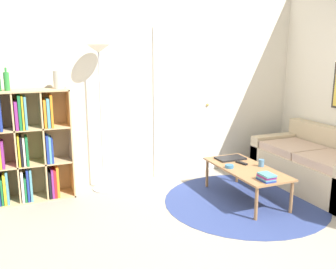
% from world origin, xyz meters
% --- Properties ---
extents(wall_back, '(7.58, 0.11, 2.60)m').
position_xyz_m(wall_back, '(0.03, 2.45, 1.29)').
color(wall_back, silver).
rests_on(wall_back, ground_plane).
extents(rug, '(1.88, 1.88, 0.01)m').
position_xyz_m(rug, '(0.79, 1.18, 0.00)').
color(rug, navy).
rests_on(rug, ground_plane).
extents(bookshelf, '(0.94, 0.34, 1.29)m').
position_xyz_m(bookshelf, '(-1.54, 2.23, 0.63)').
color(bookshelf, tan).
rests_on(bookshelf, ground_plane).
extents(floor_lamp, '(0.29, 0.29, 1.79)m').
position_xyz_m(floor_lamp, '(-0.64, 2.21, 1.47)').
color(floor_lamp, '#B7B7BC').
rests_on(floor_lamp, ground_plane).
extents(couch, '(0.82, 1.65, 0.75)m').
position_xyz_m(couch, '(1.92, 1.23, 0.27)').
color(couch, '#CCB793').
rests_on(couch, ground_plane).
extents(coffee_table, '(0.53, 1.14, 0.39)m').
position_xyz_m(coffee_table, '(0.83, 1.25, 0.35)').
color(coffee_table, '#996B42').
rests_on(coffee_table, ground_plane).
extents(laptop, '(0.36, 0.22, 0.02)m').
position_xyz_m(laptop, '(0.85, 1.63, 0.40)').
color(laptop, black).
rests_on(laptop, coffee_table).
extents(bowl, '(0.10, 0.10, 0.04)m').
position_xyz_m(bowl, '(0.65, 1.32, 0.40)').
color(bowl, teal).
rests_on(bowl, coffee_table).
extents(book_stack_on_table, '(0.14, 0.19, 0.08)m').
position_xyz_m(book_stack_on_table, '(0.77, 0.80, 0.43)').
color(book_stack_on_table, navy).
rests_on(book_stack_on_table, coffee_table).
extents(cup, '(0.06, 0.06, 0.09)m').
position_xyz_m(cup, '(1.02, 1.22, 0.43)').
color(cup, teal).
rests_on(cup, coffee_table).
extents(remote, '(0.08, 0.17, 0.02)m').
position_xyz_m(remote, '(0.87, 1.40, 0.40)').
color(remote, black).
rests_on(remote, coffee_table).
extents(bottle_right, '(0.06, 0.06, 0.25)m').
position_xyz_m(bottle_right, '(-1.66, 2.23, 1.40)').
color(bottle_right, '#2D8438').
rests_on(bottle_right, bookshelf).
extents(vase_on_shelf, '(0.11, 0.11, 0.21)m').
position_xyz_m(vase_on_shelf, '(-1.11, 2.23, 1.39)').
color(vase_on_shelf, '#B7B2A8').
rests_on(vase_on_shelf, bookshelf).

